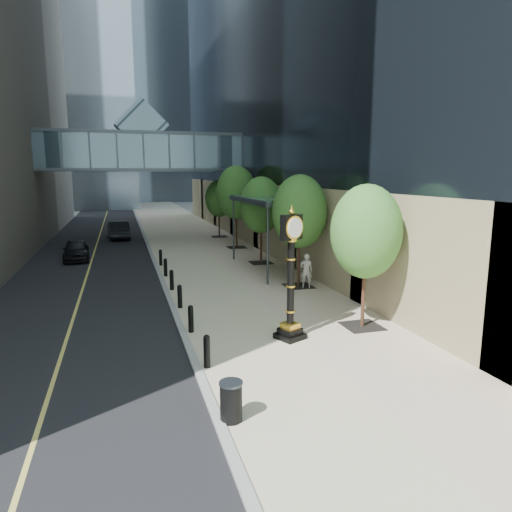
# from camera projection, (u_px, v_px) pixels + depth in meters

# --- Properties ---
(ground) EXTENTS (320.00, 320.00, 0.00)m
(ground) POSITION_uv_depth(u_px,v_px,m) (304.00, 372.00, 13.42)
(ground) COLOR gray
(ground) RESTS_ON ground
(road) EXTENTS (8.00, 180.00, 0.02)m
(road) POSITION_uv_depth(u_px,v_px,m) (102.00, 228.00, 49.21)
(road) COLOR black
(road) RESTS_ON ground
(sidewalk) EXTENTS (8.00, 180.00, 0.06)m
(sidewalk) POSITION_uv_depth(u_px,v_px,m) (177.00, 225.00, 51.44)
(sidewalk) COLOR #C1B794
(sidewalk) RESTS_ON ground
(curb) EXTENTS (0.25, 180.00, 0.07)m
(curb) POSITION_uv_depth(u_px,v_px,m) (140.00, 226.00, 50.32)
(curb) COLOR gray
(curb) RESTS_ON ground
(distant_tower_c) EXTENTS (22.00, 22.00, 65.00)m
(distant_tower_c) POSITION_uv_depth(u_px,v_px,m) (110.00, 70.00, 119.19)
(distant_tower_c) COLOR #96AABC
(distant_tower_c) RESTS_ON ground
(skywalk) EXTENTS (17.00, 4.20, 5.80)m
(skywalk) POSITION_uv_depth(u_px,v_px,m) (142.00, 149.00, 37.63)
(skywalk) COLOR slate
(skywalk) RESTS_ON ground
(entrance_canopy) EXTENTS (3.00, 8.00, 4.38)m
(entrance_canopy) POSITION_uv_depth(u_px,v_px,m) (269.00, 200.00, 26.86)
(entrance_canopy) COLOR #383F44
(entrance_canopy) RESTS_ON ground
(bollard_row) EXTENTS (0.20, 16.20, 0.90)m
(bollard_row) POSITION_uv_depth(u_px,v_px,m) (176.00, 289.00, 21.07)
(bollard_row) COLOR black
(bollard_row) RESTS_ON sidewalk
(street_trees) EXTENTS (3.07, 28.55, 6.31)m
(street_trees) POSITION_uv_depth(u_px,v_px,m) (260.00, 203.00, 29.07)
(street_trees) COLOR black
(street_trees) RESTS_ON sidewalk
(street_clock) EXTENTS (1.13, 1.13, 4.53)m
(street_clock) POSITION_uv_depth(u_px,v_px,m) (291.00, 284.00, 15.62)
(street_clock) COLOR black
(street_clock) RESTS_ON sidewalk
(trash_bin) EXTENTS (0.58, 0.58, 0.90)m
(trash_bin) POSITION_uv_depth(u_px,v_px,m) (231.00, 402.00, 10.60)
(trash_bin) COLOR black
(trash_bin) RESTS_ON sidewalk
(pedestrian) EXTENTS (0.75, 0.62, 1.76)m
(pedestrian) POSITION_uv_depth(u_px,v_px,m) (306.00, 271.00, 22.87)
(pedestrian) COLOR beige
(pedestrian) RESTS_ON sidewalk
(car_near) EXTENTS (1.86, 4.12, 1.37)m
(car_near) POSITION_uv_depth(u_px,v_px,m) (76.00, 250.00, 30.60)
(car_near) COLOR black
(car_near) RESTS_ON road
(car_far) EXTENTS (2.06, 4.92, 1.58)m
(car_far) POSITION_uv_depth(u_px,v_px,m) (118.00, 230.00, 40.70)
(car_far) COLOR black
(car_far) RESTS_ON road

